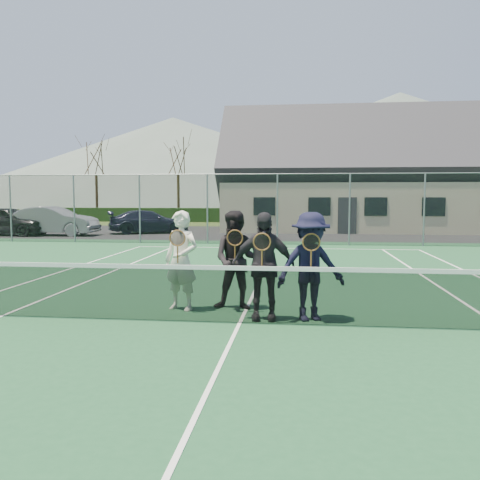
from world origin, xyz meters
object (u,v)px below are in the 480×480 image
Objects in this scene: car_a at (8,221)px; player_d at (311,267)px; tennis_net at (240,292)px; car_c at (149,222)px; player_b at (237,260)px; clubhouse at (350,165)px; car_b at (53,221)px; player_c at (263,266)px; player_a at (181,260)px.

player_d is (15.44, -16.64, 0.15)m from car_a.
car_a reaches higher than tennis_net.
player_b reaches higher than car_c.
clubhouse is at bearing 80.54° from tennis_net.
tennis_net is at bearing -80.61° from player_b.
player_b is 1.48m from player_d.
car_b is at bearing -156.89° from clubhouse.
player_c reaches higher than car_c.
clubhouse is 8.67× the size of player_a.
player_c is at bearing -53.48° from player_b.
car_b is at bearing 127.72° from player_d.
car_b is 20.92m from tennis_net.
player_c is (0.35, 0.34, 0.38)m from tennis_net.
player_d is at bearing -96.91° from clubhouse.
player_c is (1.52, -0.55, -0.00)m from player_a.
tennis_net is 6.49× the size of player_d.
player_d reaches higher than car_a.
player_d is (1.14, 0.38, 0.38)m from tennis_net.
player_c is at bearing -177.41° from player_d.
tennis_net is at bearing -135.42° from car_a.
car_a is 1.03× the size of car_c.
player_b is at bearing -133.95° from car_a.
player_c reaches higher than tennis_net.
player_b is (-0.17, 1.05, 0.38)m from tennis_net.
player_a is (-5.16, -23.11, -3.07)m from clubhouse.
car_c is at bearing 114.21° from player_d.
car_b is (2.42, 0.20, -0.01)m from car_a.
tennis_net is 24.57m from clubhouse.
player_c reaches higher than car_b.
player_b reaches higher than tennis_net.
player_b and player_d have the same top height.
tennis_net is at bearing -136.00° from player_c.
car_c is 20.65m from tennis_net.
player_a is (-1.16, 0.89, 0.38)m from tennis_net.
tennis_net is (11.89, -17.22, -0.22)m from car_b.
player_d reaches higher than tennis_net.
player_a is 1.00m from player_b.
clubhouse is (4.00, 24.00, 3.45)m from tennis_net.
player_a is (10.72, -16.33, 0.16)m from car_b.
player_a is (6.20, -18.41, 0.28)m from car_c.
car_b is 1.05× the size of car_c.
car_b is 0.39× the size of tennis_net.
car_b is 2.56× the size of player_c.
car_b is at bearing 123.29° from player_a.
player_c is at bearing -134.15° from car_a.
player_a is 1.00× the size of player_c.
car_c is 2.45× the size of player_d.
car_a is 2.42m from car_b.
player_b and player_c have the same top height.
car_c is 20.47m from player_c.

